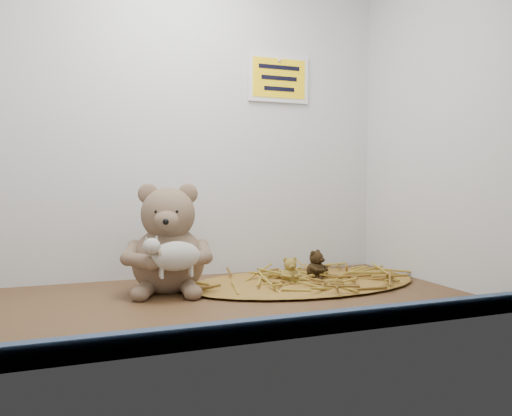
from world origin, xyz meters
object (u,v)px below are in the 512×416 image
object	(u,v)px
toy_lamb	(176,256)
mini_teddy_tan	(290,269)
main_teddy	(168,238)
mini_teddy_brown	(316,263)

from	to	relation	value
toy_lamb	mini_teddy_tan	world-z (taller)	toy_lamb
main_teddy	mini_teddy_tan	size ratio (longest dim) A/B	3.96
mini_teddy_brown	mini_teddy_tan	bearing A→B (deg)	167.69
mini_teddy_tan	mini_teddy_brown	world-z (taller)	mini_teddy_brown
mini_teddy_tan	mini_teddy_brown	distance (cm)	9.47
mini_teddy_brown	main_teddy	bearing A→B (deg)	143.88
mini_teddy_tan	toy_lamb	bearing A→B (deg)	-164.28
toy_lamb	mini_teddy_tan	xyz separation A→B (cm)	(28.78, 4.16, -5.25)
toy_lamb	mini_teddy_brown	distance (cm)	38.64
main_teddy	toy_lamb	world-z (taller)	main_teddy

